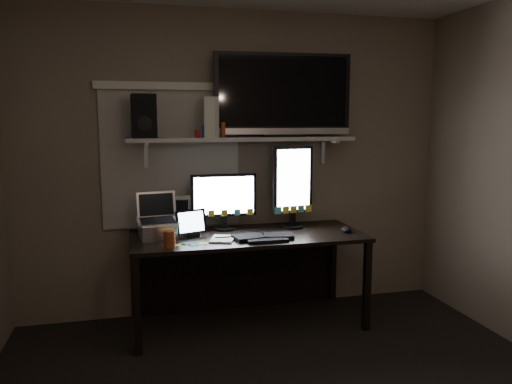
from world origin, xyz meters
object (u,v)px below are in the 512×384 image
object	(u,v)px
desk	(245,252)
cup	(170,239)
tablet	(191,223)
speaker	(144,116)
mouse	(346,230)
laptop	(157,217)
monitor_landscape	(224,201)
tv	(283,95)
game_console	(211,117)
keyboard	(264,237)
monitor_portrait	(293,186)

from	to	relation	value
desk	cup	world-z (taller)	cup
tablet	speaker	world-z (taller)	speaker
mouse	speaker	world-z (taller)	speaker
desk	laptop	xyz separation A→B (m)	(-0.69, -0.09, 0.34)
desk	speaker	size ratio (longest dim) A/B	5.51
monitor_landscape	tv	world-z (taller)	tv
desk	tv	size ratio (longest dim) A/B	1.62
monitor_landscape	mouse	bearing A→B (deg)	-19.36
monitor_landscape	mouse	xyz separation A→B (m)	(0.92, -0.33, -0.21)
desk	tablet	xyz separation A→B (m)	(-0.44, -0.10, 0.28)
monitor_landscape	game_console	size ratio (longest dim) A/B	1.73
mouse	cup	world-z (taller)	cup
cup	speaker	distance (m)	0.97
keyboard	tv	distance (m)	1.15
desk	keyboard	world-z (taller)	keyboard
game_console	cup	bearing A→B (deg)	-116.24
keyboard	desk	bearing A→B (deg)	106.50
monitor_landscape	cup	bearing A→B (deg)	-134.61
mouse	tablet	xyz separation A→B (m)	(-1.21, 0.14, 0.08)
laptop	tv	size ratio (longest dim) A/B	0.30
mouse	cup	bearing A→B (deg)	-166.05
cup	tv	bearing A→B (deg)	25.55
monitor_portrait	tv	distance (m)	0.74
tv	speaker	size ratio (longest dim) A/B	3.39
laptop	cup	world-z (taller)	laptop
monitor_landscape	keyboard	distance (m)	0.49
tv	tablet	bearing A→B (deg)	-164.04
keyboard	tablet	bearing A→B (deg)	160.59
monitor_portrait	game_console	xyz separation A→B (m)	(-0.67, 0.02, 0.56)
tablet	mouse	bearing A→B (deg)	-25.32
monitor_portrait	speaker	bearing A→B (deg)	171.14
game_console	mouse	bearing A→B (deg)	-1.79
desk	keyboard	xyz separation A→B (m)	(0.09, -0.28, 0.19)
desk	monitor_portrait	bearing A→B (deg)	4.90
game_console	speaker	distance (m)	0.51
monitor_landscape	cup	size ratio (longest dim) A/B	4.52
monitor_landscape	laptop	xyz separation A→B (m)	(-0.54, -0.19, -0.07)
speaker	cup	bearing A→B (deg)	-75.14
laptop	mouse	bearing A→B (deg)	-13.11
tablet	game_console	size ratio (longest dim) A/B	0.79
mouse	keyboard	bearing A→B (deg)	-168.18
monitor_portrait	monitor_landscape	bearing A→B (deg)	166.67
cup	keyboard	bearing A→B (deg)	8.04
monitor_portrait	keyboard	bearing A→B (deg)	-143.53
tablet	tv	bearing A→B (deg)	-6.13
desk	tv	world-z (taller)	tv
laptop	speaker	bearing A→B (deg)	107.26
game_console	desk	bearing A→B (deg)	1.89
laptop	cup	distance (m)	0.32
monitor_landscape	game_console	distance (m)	0.68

